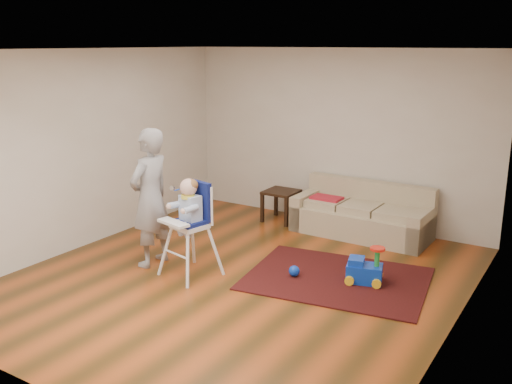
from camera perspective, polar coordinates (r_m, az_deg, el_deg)
The scene contains 9 objects.
ground at distance 6.99m, azimuth -1.76°, elevation -8.67°, with size 5.50×5.50×0.00m, color #432B0F.
room_envelope at distance 6.91m, azimuth 0.55°, elevation 7.26°, with size 5.04×5.52×2.72m.
sofa at distance 8.51m, azimuth 10.48°, elevation -1.82°, with size 2.01×0.86×0.77m.
side_table at distance 9.10m, azimuth 2.52°, elevation -1.38°, with size 0.50×0.50×0.50m, color black, non-canonical shape.
area_rug at distance 7.04m, azimuth 8.07°, elevation -8.57°, with size 2.11×1.58×0.02m, color black.
ride_on_toy at distance 6.89m, azimuth 10.83°, elevation -7.09°, with size 0.41×0.29×0.45m, color #0E3ABF, non-canonical shape.
toy_ball at distance 7.00m, azimuth 3.84°, elevation -7.89°, with size 0.13×0.13×0.13m, color #0E3ABF.
high_chair at distance 6.94m, azimuth -6.64°, elevation -3.71°, with size 0.68×0.68×1.23m.
adult at distance 7.28m, azimuth -10.53°, elevation -0.58°, with size 0.64×0.42×1.77m, color gray.
Camera 1 is at (3.57, -5.32, 2.78)m, focal length 40.00 mm.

